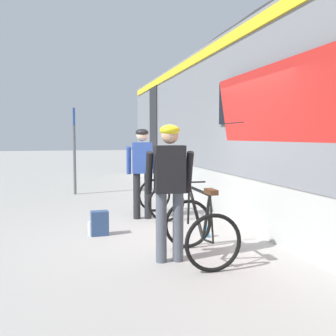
% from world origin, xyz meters
% --- Properties ---
extents(ground_plane, '(80.00, 80.00, 0.00)m').
position_xyz_m(ground_plane, '(0.00, 0.00, 0.00)').
color(ground_plane, '#A09E99').
extents(train_car, '(3.17, 20.46, 3.88)m').
position_xyz_m(train_car, '(2.83, 0.33, 1.97)').
color(train_car, slate).
rests_on(train_car, ground).
extents(cyclist_near_in_dark, '(0.63, 0.34, 1.76)m').
position_xyz_m(cyclist_near_in_dark, '(-0.40, -0.96, 1.05)').
color(cyclist_near_in_dark, '#4C515B').
rests_on(cyclist_near_in_dark, ground).
extents(cyclist_far_in_blue, '(0.64, 0.37, 1.76)m').
position_xyz_m(cyclist_far_in_blue, '(-0.23, 1.68, 1.05)').
color(cyclist_far_in_blue, '#232328').
rests_on(cyclist_far_in_blue, ground).
extents(bicycle_near_black, '(0.73, 1.08, 0.99)m').
position_xyz_m(bicycle_near_black, '(0.01, -0.97, 0.40)').
color(bicycle_near_black, black).
rests_on(bicycle_near_black, ground).
extents(bicycle_far_white, '(0.72, 1.08, 0.99)m').
position_xyz_m(bicycle_far_white, '(0.15, 1.78, 0.40)').
color(bicycle_far_white, black).
rests_on(bicycle_far_white, ground).
extents(backpack_on_platform, '(0.29, 0.19, 0.40)m').
position_xyz_m(backpack_on_platform, '(-1.16, 0.60, 0.20)').
color(backpack_on_platform, navy).
rests_on(backpack_on_platform, ground).
extents(water_bottle_near_the_bikes, '(0.08, 0.08, 0.18)m').
position_xyz_m(water_bottle_near_the_bikes, '(0.50, 0.03, 0.09)').
color(water_bottle_near_the_bikes, '#338CCC').
rests_on(water_bottle_near_the_bikes, ground).
extents(water_bottle_by_the_backpack, '(0.08, 0.08, 0.23)m').
position_xyz_m(water_bottle_by_the_backpack, '(-1.31, 0.61, 0.12)').
color(water_bottle_by_the_backpack, silver).
rests_on(water_bottle_by_the_backpack, ground).
extents(platform_sign_post, '(0.08, 0.70, 2.40)m').
position_xyz_m(platform_sign_post, '(-1.43, 5.29, 1.62)').
color(platform_sign_post, '#595B60').
rests_on(platform_sign_post, ground).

